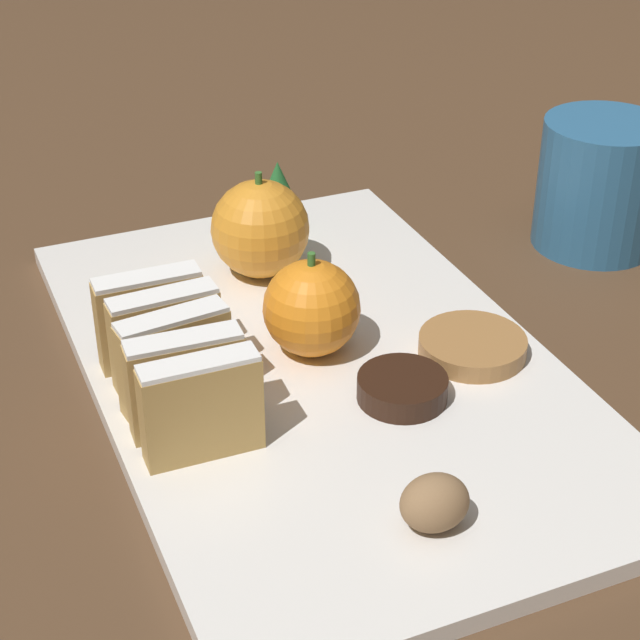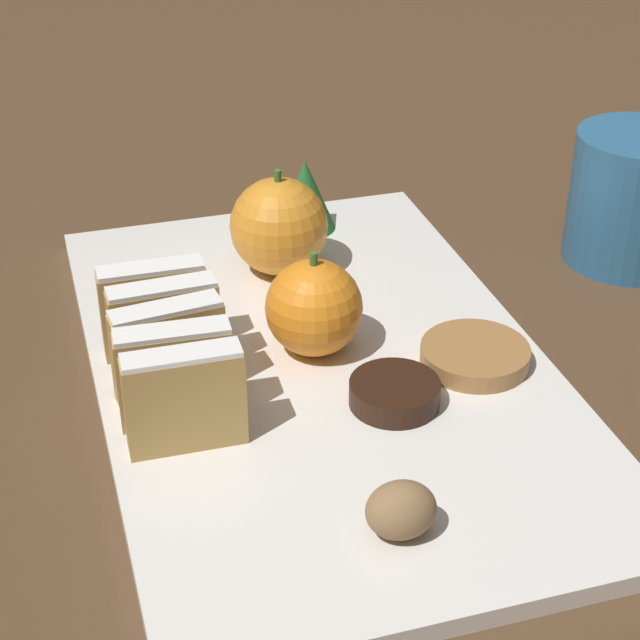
# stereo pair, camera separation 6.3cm
# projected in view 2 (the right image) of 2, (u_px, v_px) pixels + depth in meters

# --- Properties ---
(ground_plane) EXTENTS (6.00, 6.00, 0.00)m
(ground_plane) POSITION_uv_depth(u_px,v_px,m) (320.00, 376.00, 0.69)
(ground_plane) COLOR #513823
(serving_platter) EXTENTS (0.28, 0.45, 0.01)m
(serving_platter) POSITION_uv_depth(u_px,v_px,m) (320.00, 368.00, 0.68)
(serving_platter) COLOR white
(serving_platter) RESTS_ON ground_plane
(stollen_slice_front) EXTENTS (0.07, 0.02, 0.06)m
(stollen_slice_front) POSITION_uv_depth(u_px,v_px,m) (185.00, 399.00, 0.59)
(stollen_slice_front) COLOR tan
(stollen_slice_front) RESTS_ON serving_platter
(stollen_slice_second) EXTENTS (0.07, 0.02, 0.06)m
(stollen_slice_second) POSITION_uv_depth(u_px,v_px,m) (175.00, 375.00, 0.61)
(stollen_slice_second) COLOR tan
(stollen_slice_second) RESTS_ON serving_platter
(stollen_slice_third) EXTENTS (0.07, 0.03, 0.06)m
(stollen_slice_third) POSITION_uv_depth(u_px,v_px,m) (169.00, 351.00, 0.63)
(stollen_slice_third) COLOR tan
(stollen_slice_third) RESTS_ON serving_platter
(stollen_slice_fourth) EXTENTS (0.07, 0.02, 0.06)m
(stollen_slice_fourth) POSITION_uv_depth(u_px,v_px,m) (165.00, 329.00, 0.65)
(stollen_slice_fourth) COLOR tan
(stollen_slice_fourth) RESTS_ON serving_platter
(stollen_slice_fifth) EXTENTS (0.07, 0.02, 0.06)m
(stollen_slice_fifth) POSITION_uv_depth(u_px,v_px,m) (154.00, 309.00, 0.67)
(stollen_slice_fifth) COLOR tan
(stollen_slice_fifth) RESTS_ON serving_platter
(orange_near) EXTENTS (0.06, 0.06, 0.07)m
(orange_near) POSITION_uv_depth(u_px,v_px,m) (319.00, 307.00, 0.67)
(orange_near) COLOR orange
(orange_near) RESTS_ON serving_platter
(orange_far) EXTENTS (0.07, 0.07, 0.08)m
(orange_far) POSITION_uv_depth(u_px,v_px,m) (279.00, 226.00, 0.76)
(orange_far) COLOR orange
(orange_far) RESTS_ON serving_platter
(walnut) EXTENTS (0.04, 0.03, 0.03)m
(walnut) POSITION_uv_depth(u_px,v_px,m) (401.00, 510.00, 0.54)
(walnut) COLOR #8E6B47
(walnut) RESTS_ON serving_platter
(chocolate_cookie) EXTENTS (0.05, 0.05, 0.01)m
(chocolate_cookie) POSITION_uv_depth(u_px,v_px,m) (395.00, 393.00, 0.64)
(chocolate_cookie) COLOR black
(chocolate_cookie) RESTS_ON serving_platter
(gingerbread_cookie) EXTENTS (0.07, 0.07, 0.01)m
(gingerbread_cookie) POSITION_uv_depth(u_px,v_px,m) (475.00, 355.00, 0.67)
(gingerbread_cookie) COLOR #A3703D
(gingerbread_cookie) RESTS_ON serving_platter
(evergreen_sprig) EXTENTS (0.05, 0.05, 0.06)m
(evergreen_sprig) POSITION_uv_depth(u_px,v_px,m) (305.00, 194.00, 0.83)
(evergreen_sprig) COLOR #23662D
(evergreen_sprig) RESTS_ON serving_platter
(coffee_mug) EXTENTS (0.13, 0.09, 0.10)m
(coffee_mug) POSITION_uv_depth(u_px,v_px,m) (635.00, 198.00, 0.80)
(coffee_mug) COLOR #2D6693
(coffee_mug) RESTS_ON ground_plane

